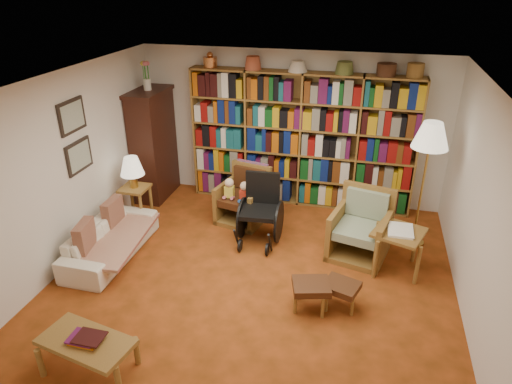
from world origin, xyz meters
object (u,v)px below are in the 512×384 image
(sofa, at_px, (111,240))
(armchair_sage, at_px, (360,229))
(side_table_papers, at_px, (398,237))
(coffee_table, at_px, (87,344))
(wheelchair, at_px, (260,211))
(floor_lamp, at_px, (430,141))
(armchair_leather, at_px, (244,197))
(side_table_lamp, at_px, (136,196))
(footstool_b, at_px, (341,288))
(footstool_a, at_px, (311,288))

(sofa, xyz_separation_m, armchair_sage, (3.32, 0.93, 0.11))
(armchair_sage, height_order, side_table_papers, armchair_sage)
(sofa, height_order, coffee_table, sofa)
(wheelchair, xyz_separation_m, floor_lamp, (2.19, 0.43, 1.11))
(side_table_papers, bearing_deg, wheelchair, 170.31)
(armchair_sage, height_order, floor_lamp, floor_lamp)
(sofa, height_order, armchair_leather, armchair_leather)
(armchair_sage, height_order, wheelchair, wheelchair)
(side_table_lamp, xyz_separation_m, footstool_b, (3.27, -1.30, -0.17))
(armchair_leather, distance_m, side_table_papers, 2.47)
(footstool_a, distance_m, coffee_table, 2.45)
(floor_lamp, bearing_deg, side_table_lamp, -174.64)
(sofa, height_order, footstool_b, sofa)
(floor_lamp, xyz_separation_m, footstool_b, (-0.92, -1.69, -1.30))
(armchair_sage, bearing_deg, side_table_papers, -34.29)
(side_table_papers, xyz_separation_m, footstool_b, (-0.63, -0.94, -0.23))
(floor_lamp, bearing_deg, armchair_leather, 177.22)
(sofa, bearing_deg, side_table_lamp, 6.41)
(footstool_b, bearing_deg, floor_lamp, 61.45)
(floor_lamp, bearing_deg, sofa, -161.63)
(armchair_sage, distance_m, footstool_b, 1.28)
(floor_lamp, bearing_deg, armchair_sage, -151.19)
(sofa, relative_size, armchair_leather, 1.88)
(footstool_b, height_order, coffee_table, coffee_table)
(footstool_b, distance_m, coffee_table, 2.79)
(coffee_table, bearing_deg, floor_lamp, 45.06)
(armchair_leather, xyz_separation_m, floor_lamp, (2.59, -0.13, 1.22))
(armchair_sage, distance_m, side_table_papers, 0.60)
(armchair_leather, xyz_separation_m, footstool_b, (1.67, -1.82, -0.09))
(sofa, bearing_deg, coffee_table, -155.19)
(side_table_lamp, xyz_separation_m, footstool_a, (2.94, -1.41, -0.14))
(sofa, height_order, floor_lamp, floor_lamp)
(footstool_a, bearing_deg, armchair_sage, 70.69)
(sofa, height_order, side_table_papers, side_table_papers)
(footstool_a, bearing_deg, floor_lamp, 55.16)
(armchair_leather, distance_m, coffee_table, 3.43)
(side_table_papers, bearing_deg, footstool_a, -132.70)
(floor_lamp, height_order, footstool_a, floor_lamp)
(side_table_lamp, height_order, armchair_leather, armchair_leather)
(sofa, xyz_separation_m, footstool_b, (3.17, -0.33, 0.03))
(side_table_lamp, height_order, armchair_sage, armchair_sage)
(armchair_leather, bearing_deg, side_table_papers, -20.93)
(floor_lamp, distance_m, footstool_a, 2.54)
(armchair_leather, bearing_deg, sofa, -135.31)
(side_table_lamp, height_order, side_table_papers, side_table_papers)
(footstool_a, bearing_deg, sofa, 171.10)
(side_table_lamp, height_order, wheelchair, wheelchair)
(sofa, relative_size, wheelchair, 1.62)
(armchair_sage, relative_size, wheelchair, 0.92)
(wheelchair, relative_size, floor_lamp, 0.55)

